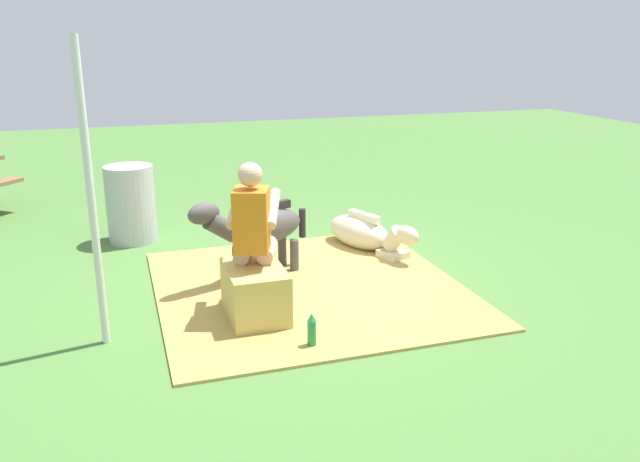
{
  "coord_description": "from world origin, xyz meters",
  "views": [
    {
      "loc": [
        -5.68,
        1.52,
        2.32
      ],
      "look_at": [
        -0.2,
        -0.25,
        0.55
      ],
      "focal_mm": 36.1,
      "sensor_mm": 36.0,
      "label": 1
    }
  ],
  "objects_px": {
    "person_seated": "(254,230)",
    "water_barrel": "(131,204)",
    "pony_lying": "(365,233)",
    "tent_pole_left": "(91,199)",
    "hay_bale": "(255,293)",
    "soda_bottle": "(312,331)",
    "pony_standing": "(258,228)"
  },
  "relations": [
    {
      "from": "person_seated",
      "to": "tent_pole_left",
      "type": "bearing_deg",
      "value": 100.33
    },
    {
      "from": "pony_lying",
      "to": "soda_bottle",
      "type": "distance_m",
      "value": 2.43
    },
    {
      "from": "pony_standing",
      "to": "soda_bottle",
      "type": "xyz_separation_m",
      "value": [
        -1.57,
        -0.06,
        -0.38
      ]
    },
    {
      "from": "hay_bale",
      "to": "water_barrel",
      "type": "height_order",
      "value": "water_barrel"
    },
    {
      "from": "pony_standing",
      "to": "tent_pole_left",
      "type": "height_order",
      "value": "tent_pole_left"
    },
    {
      "from": "person_seated",
      "to": "pony_lying",
      "type": "distance_m",
      "value": 2.05
    },
    {
      "from": "person_seated",
      "to": "pony_standing",
      "type": "height_order",
      "value": "person_seated"
    },
    {
      "from": "pony_lying",
      "to": "water_barrel",
      "type": "height_order",
      "value": "water_barrel"
    },
    {
      "from": "pony_lying",
      "to": "tent_pole_left",
      "type": "distance_m",
      "value": 3.3
    },
    {
      "from": "water_barrel",
      "to": "person_seated",
      "type": "bearing_deg",
      "value": -158.71
    },
    {
      "from": "water_barrel",
      "to": "tent_pole_left",
      "type": "height_order",
      "value": "tent_pole_left"
    },
    {
      "from": "hay_bale",
      "to": "pony_standing",
      "type": "distance_m",
      "value": 0.99
    },
    {
      "from": "hay_bale",
      "to": "soda_bottle",
      "type": "xyz_separation_m",
      "value": [
        -0.66,
        -0.3,
        -0.09
      ]
    },
    {
      "from": "hay_bale",
      "to": "tent_pole_left",
      "type": "distance_m",
      "value": 1.53
    },
    {
      "from": "soda_bottle",
      "to": "pony_standing",
      "type": "bearing_deg",
      "value": 2.16
    },
    {
      "from": "person_seated",
      "to": "soda_bottle",
      "type": "relative_size",
      "value": 4.64
    },
    {
      "from": "pony_lying",
      "to": "tent_pole_left",
      "type": "height_order",
      "value": "tent_pole_left"
    },
    {
      "from": "pony_lying",
      "to": "person_seated",
      "type": "bearing_deg",
      "value": 129.7
    },
    {
      "from": "hay_bale",
      "to": "soda_bottle",
      "type": "bearing_deg",
      "value": -155.72
    },
    {
      "from": "pony_lying",
      "to": "soda_bottle",
      "type": "height_order",
      "value": "pony_lying"
    },
    {
      "from": "water_barrel",
      "to": "tent_pole_left",
      "type": "xyz_separation_m",
      "value": [
        -2.62,
        0.32,
        0.72
      ]
    },
    {
      "from": "pony_lying",
      "to": "tent_pole_left",
      "type": "bearing_deg",
      "value": 118.27
    },
    {
      "from": "soda_bottle",
      "to": "person_seated",
      "type": "bearing_deg",
      "value": 17.62
    },
    {
      "from": "person_seated",
      "to": "tent_pole_left",
      "type": "xyz_separation_m",
      "value": [
        -0.23,
        1.25,
        0.43
      ]
    },
    {
      "from": "pony_lying",
      "to": "water_barrel",
      "type": "distance_m",
      "value": 2.71
    },
    {
      "from": "hay_bale",
      "to": "person_seated",
      "type": "height_order",
      "value": "person_seated"
    },
    {
      "from": "person_seated",
      "to": "water_barrel",
      "type": "relative_size",
      "value": 1.51
    },
    {
      "from": "hay_bale",
      "to": "person_seated",
      "type": "bearing_deg",
      "value": -13.56
    },
    {
      "from": "pony_lying",
      "to": "tent_pole_left",
      "type": "xyz_separation_m",
      "value": [
        -1.49,
        2.78,
        0.97
      ]
    },
    {
      "from": "pony_standing",
      "to": "pony_lying",
      "type": "distance_m",
      "value": 1.45
    },
    {
      "from": "person_seated",
      "to": "water_barrel",
      "type": "height_order",
      "value": "person_seated"
    },
    {
      "from": "tent_pole_left",
      "to": "hay_bale",
      "type": "bearing_deg",
      "value": -86.62
    }
  ]
}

